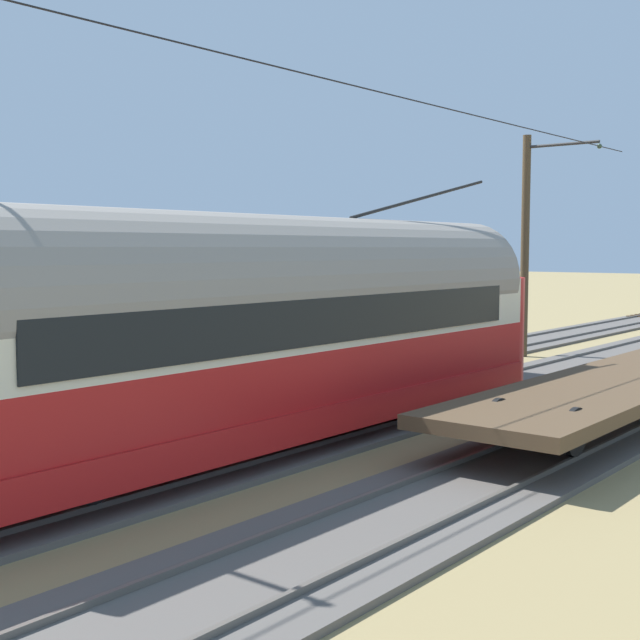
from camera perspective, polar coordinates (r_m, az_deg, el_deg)
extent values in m
plane|color=#937F51|center=(19.16, 5.52, -6.33)|extent=(220.00, 220.00, 0.00)
cube|color=#56514C|center=(17.29, 16.93, -7.57)|extent=(2.80, 80.00, 0.10)
cube|color=#59544C|center=(17.54, 14.75, -7.04)|extent=(0.07, 80.00, 0.08)
cube|color=#59544C|center=(17.02, 19.19, -7.52)|extent=(0.07, 80.00, 0.08)
cube|color=#56514C|center=(19.15, 5.52, -6.18)|extent=(2.80, 80.00, 0.10)
cube|color=#59544C|center=(19.53, 3.76, -5.68)|extent=(0.07, 80.00, 0.08)
cube|color=#59544C|center=(18.76, 7.36, -6.15)|extent=(0.07, 80.00, 0.08)
cube|color=#56514C|center=(21.63, -3.53, -4.89)|extent=(2.80, 80.00, 0.10)
cube|color=#59544C|center=(22.10, -4.90, -4.46)|extent=(0.07, 80.00, 0.08)
cube|color=#59544C|center=(21.14, -2.09, -4.87)|extent=(0.07, 80.00, 0.08)
cube|color=red|center=(15.83, -2.75, -6.08)|extent=(2.65, 14.49, 0.55)
cube|color=red|center=(15.71, -2.76, -3.39)|extent=(2.55, 14.49, 0.95)
cube|color=beige|center=(15.60, -2.77, 0.25)|extent=(2.55, 14.49, 1.05)
cylinder|color=gray|center=(15.57, -2.78, 2.17)|extent=(2.65, 14.20, 2.65)
cylinder|color=red|center=(21.54, 10.12, -0.56)|extent=(2.55, 2.55, 2.55)
cube|color=black|center=(16.49, -6.12, 0.47)|extent=(0.04, 12.17, 0.80)
cube|color=black|center=(14.77, 0.97, -0.01)|extent=(0.04, 12.17, 0.80)
cylinder|color=black|center=(19.48, 6.90, 8.11)|extent=(0.07, 5.40, 1.11)
cylinder|color=black|center=(13.46, -18.57, -8.91)|extent=(0.10, 0.76, 0.76)
cylinder|color=black|center=(12.31, -14.93, -10.12)|extent=(0.10, 0.76, 0.76)
cylinder|color=black|center=(19.90, 4.67, -4.27)|extent=(0.10, 0.76, 0.76)
cylinder|color=black|center=(19.13, 8.22, -4.67)|extent=(0.10, 0.76, 0.76)
cube|color=maroon|center=(21.56, -3.08, 1.18)|extent=(2.90, 12.59, 3.20)
cube|color=#332D28|center=(21.52, -3.10, 5.59)|extent=(0.70, 11.33, 0.08)
cube|color=black|center=(21.75, -3.06, -3.56)|extent=(2.70, 12.59, 0.36)
cube|color=black|center=(22.60, -5.86, 0.68)|extent=(0.06, 2.20, 2.56)
cylinder|color=black|center=(19.31, -13.51, -4.55)|extent=(0.10, 0.84, 0.84)
cylinder|color=black|center=(18.20, -10.75, -5.06)|extent=(0.10, 0.84, 0.84)
cylinder|color=black|center=(25.57, 2.39, -2.14)|extent=(0.10, 0.84, 0.84)
cylinder|color=black|center=(24.74, 5.06, -2.39)|extent=(0.10, 0.84, 0.84)
cube|color=brown|center=(20.15, 20.49, -3.59)|extent=(2.80, 14.85, 0.25)
cylinder|color=black|center=(15.15, 16.71, -7.19)|extent=(0.10, 0.84, 0.84)
cylinder|color=black|center=(15.73, 11.84, -6.64)|extent=(0.10, 0.84, 0.84)
cylinder|color=#4C3D28|center=(29.77, 13.55, 4.77)|extent=(0.28, 0.28, 7.48)
cylinder|color=#2D2D2D|center=(29.45, 15.91, 11.24)|extent=(2.48, 0.10, 0.10)
sphere|color=#334733|center=(28.96, 18.20, 10.99)|extent=(0.16, 0.16, 0.16)
cylinder|color=black|center=(29.45, 15.91, 11.24)|extent=(2.48, 0.02, 0.02)
cube|color=#47331E|center=(26.46, -0.96, -3.01)|extent=(0.24, 2.40, 0.18)
cube|color=#47331E|center=(26.66, -1.45, -2.95)|extent=(0.24, 2.40, 0.18)
cube|color=#47331E|center=(26.85, -1.94, -2.90)|extent=(0.24, 2.40, 0.18)
cube|color=#47331E|center=(26.86, -1.04, -2.51)|extent=(2.40, 0.24, 0.18)
cube|color=#47331E|center=(26.63, -1.46, -2.57)|extent=(2.40, 0.24, 0.18)
cube|color=#47331E|center=(26.41, -1.88, -2.64)|extent=(2.40, 0.24, 0.18)
cube|color=#47331E|center=(26.42, -0.96, -2.24)|extent=(0.24, 2.40, 0.18)
cube|color=#47331E|center=(26.61, -1.46, -2.19)|extent=(0.24, 2.40, 0.18)
cube|color=#47331E|center=(26.81, -1.94, -2.14)|extent=(0.24, 2.40, 0.18)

